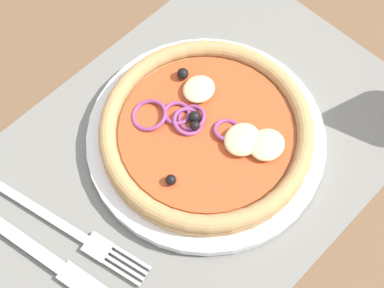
# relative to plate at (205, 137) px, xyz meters

# --- Properties ---
(ground_plane) EXTENTS (1.90, 1.40, 0.02)m
(ground_plane) POSITION_rel_plate_xyz_m (0.03, 0.00, -0.02)
(ground_plane) COLOR brown
(placemat) EXTENTS (0.50, 0.33, 0.00)m
(placemat) POSITION_rel_plate_xyz_m (0.03, 0.00, -0.01)
(placemat) COLOR slate
(placemat) RESTS_ON ground_plane
(plate) EXTENTS (0.25, 0.25, 0.01)m
(plate) POSITION_rel_plate_xyz_m (0.00, 0.00, 0.00)
(plate) COLOR white
(plate) RESTS_ON placemat
(pizza) EXTENTS (0.22, 0.22, 0.03)m
(pizza) POSITION_rel_plate_xyz_m (-0.00, 0.00, 0.02)
(pizza) COLOR tan
(pizza) RESTS_ON plate
(fork) EXTENTS (0.06, 0.18, 0.00)m
(fork) POSITION_rel_plate_xyz_m (0.16, -0.01, -0.00)
(fork) COLOR #B2B5BA
(fork) RESTS_ON placemat
(knife) EXTENTS (0.05, 0.20, 0.01)m
(knife) POSITION_rel_plate_xyz_m (0.19, 0.02, -0.00)
(knife) COLOR #B2B5BA
(knife) RESTS_ON placemat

